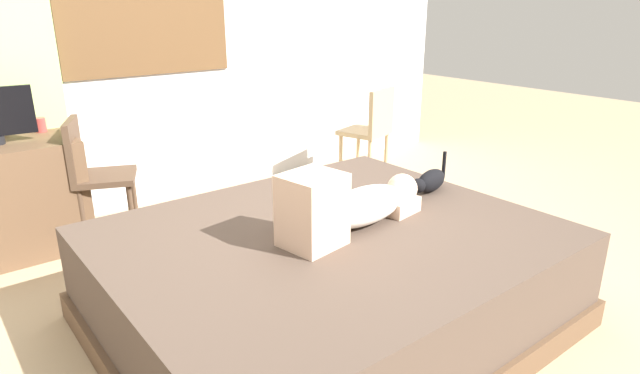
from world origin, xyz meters
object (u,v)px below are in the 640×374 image
Objects in this scene: person_lying at (352,205)px; chair_spare at (371,128)px; bed at (329,278)px; cup at (40,125)px; desk at (6,200)px; chair_by_desk at (93,171)px; cat at (430,181)px.

chair_spare is at bearing 43.96° from person_lying.
cup reaches higher than bed.
chair_by_desk is at bearing -17.68° from desk.
person_lying is at bearing -66.33° from cup.
desk is 1.05× the size of chair_spare.
chair_by_desk reaches higher than cup.
chair_by_desk is (-1.43, 1.67, -0.07)m from cat.
desk is 9.49× the size of cup.
cat is at bearing 4.83° from bed.
cat is 0.39× the size of desk.
cup is 0.11× the size of chair_spare.
person_lying is 2.31m from desk.
chair_by_desk is 1.00× the size of chair_spare.
person_lying is 1.05× the size of desk.
bed is 0.39m from person_lying.
chair_spare is (1.73, 1.53, 0.25)m from bed.
bed is 2.29× the size of person_lying.
person_lying is at bearing -172.01° from cat.
cup is (-1.63, 2.03, 0.21)m from cat.
cup is at bearing 119.86° from chair_by_desk.
cat is 0.41× the size of chair_by_desk.
cat is at bearing 7.99° from person_lying.
cat is 2.20m from chair_by_desk.
chair_spare is at bearing -5.17° from chair_by_desk.
cat is 2.61m from cup.
desk reaches higher than bed.
person_lying reaches higher than bed.
desk is at bearing 136.57° from cat.
chair_spare is at bearing -7.49° from desk.
chair_spare reaches higher than person_lying.
cup is 2.62m from chair_spare.
cup is at bearing 167.45° from chair_spare.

